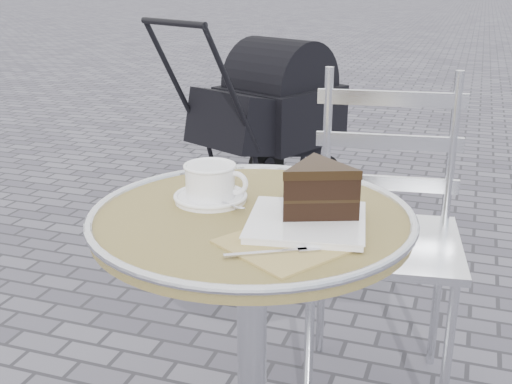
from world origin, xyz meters
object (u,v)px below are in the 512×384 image
(cafe_table, at_px, (252,281))
(bistro_chair, at_px, (385,198))
(cappuccino_set, at_px, (211,185))
(baby_stroller, at_px, (266,124))
(cake_plate_set, at_px, (316,197))

(cafe_table, relative_size, bistro_chair, 0.77)
(cafe_table, bearing_deg, bistro_chair, 68.91)
(bistro_chair, bearing_deg, cappuccino_set, -131.04)
(cafe_table, xyz_separation_m, baby_stroller, (-0.59, 1.92, -0.10))
(cake_plate_set, distance_m, baby_stroller, 2.09)
(cafe_table, distance_m, cake_plate_set, 0.27)
(cappuccino_set, relative_size, cake_plate_set, 0.47)
(cake_plate_set, xyz_separation_m, bistro_chair, (0.08, 0.58, -0.19))
(cake_plate_set, height_order, baby_stroller, baby_stroller)
(cake_plate_set, bearing_deg, cafe_table, 167.11)
(bistro_chair, distance_m, baby_stroller, 1.58)
(cafe_table, relative_size, cake_plate_set, 1.91)
(cappuccino_set, distance_m, cake_plate_set, 0.27)
(cappuccino_set, bearing_deg, cake_plate_set, -16.50)
(cake_plate_set, distance_m, bistro_chair, 0.61)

